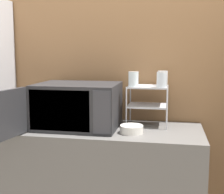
{
  "coord_description": "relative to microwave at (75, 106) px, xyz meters",
  "views": [
    {
      "loc": [
        0.48,
        -1.79,
        1.43
      ],
      "look_at": [
        0.08,
        0.32,
        1.12
      ],
      "focal_mm": 50.0,
      "sensor_mm": 36.0,
      "label": 1
    }
  ],
  "objects": [
    {
      "name": "wall_back",
      "position": [
        0.17,
        0.36,
        0.24
      ],
      "size": [
        8.0,
        0.06,
        2.6
      ],
      "color": "olive",
      "rests_on": "ground_plane"
    },
    {
      "name": "counter",
      "position": [
        0.17,
        0.02,
        -0.61
      ],
      "size": [
        1.43,
        0.59,
        0.9
      ],
      "color": "#595654",
      "rests_on": "ground_plane"
    },
    {
      "name": "microwave",
      "position": [
        0.0,
        0.0,
        0.0
      ],
      "size": [
        0.67,
        0.87,
        0.31
      ],
      "color": "#262628",
      "rests_on": "counter"
    },
    {
      "name": "dish_rack",
      "position": [
        0.49,
        0.17,
        0.05
      ],
      "size": [
        0.29,
        0.23,
        0.29
      ],
      "color": "#B2B2B7",
      "rests_on": "counter"
    },
    {
      "name": "glass_front_left",
      "position": [
        0.4,
        0.11,
        0.19
      ],
      "size": [
        0.07,
        0.07,
        0.11
      ],
      "color": "silver",
      "rests_on": "dish_rack"
    },
    {
      "name": "glass_back_right",
      "position": [
        0.6,
        0.23,
        0.19
      ],
      "size": [
        0.07,
        0.07,
        0.11
      ],
      "color": "silver",
      "rests_on": "dish_rack"
    },
    {
      "name": "glass_front_right",
      "position": [
        0.59,
        0.1,
        0.19
      ],
      "size": [
        0.07,
        0.07,
        0.11
      ],
      "color": "silver",
      "rests_on": "dish_rack"
    },
    {
      "name": "bowl",
      "position": [
        0.41,
        -0.08,
        -0.13
      ],
      "size": [
        0.15,
        0.15,
        0.05
      ],
      "color": "silver",
      "rests_on": "counter"
    }
  ]
}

